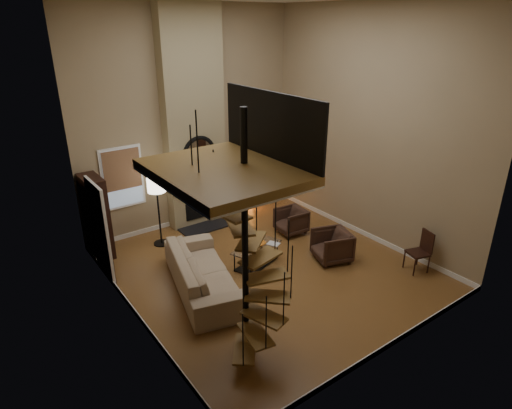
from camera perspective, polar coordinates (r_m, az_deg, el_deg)
ground at (r=9.79m, az=1.39°, el=-8.34°), size 6.00×6.50×0.01m
back_wall at (r=11.36m, az=-8.62°, el=10.88°), size 6.00×0.02×5.50m
front_wall at (r=6.54m, az=19.11°, el=0.77°), size 6.00×0.02×5.50m
left_wall at (r=7.33m, az=-17.44°, el=3.34°), size 0.02×6.50×5.50m
right_wall at (r=10.72m, az=14.60°, el=9.69°), size 0.02×6.50×5.50m
baseboard_back at (r=12.19m, az=-7.86°, el=-1.57°), size 6.00×0.02×0.12m
baseboard_front at (r=7.92m, az=16.43°, el=-17.53°), size 6.00×0.02×0.12m
baseboard_left at (r=8.58m, az=-15.21°, el=-13.79°), size 0.02×6.50×0.12m
baseboard_right at (r=11.60m, az=13.26°, el=-3.33°), size 0.02×6.50×0.12m
chimney_breast at (r=11.19m, az=-8.16°, el=10.73°), size 1.60×0.38×5.50m
hearth at (r=11.67m, az=-6.27°, el=-2.87°), size 1.50×0.60×0.04m
firebox at (r=11.69m, az=-7.10°, el=-0.02°), size 0.95×0.02×0.72m
mantel at (r=11.40m, az=-7.04°, el=2.63°), size 1.70×0.18×0.06m
mirror_frame at (r=11.20m, az=-7.39°, el=6.55°), size 0.94×0.10×0.94m
mirror_disc at (r=11.21m, az=-7.42°, el=6.57°), size 0.80×0.01×0.80m
vase_left at (r=11.15m, az=-9.65°, el=2.84°), size 0.24×0.24×0.25m
vase_right at (r=11.67m, az=-4.60°, el=3.92°), size 0.20×0.20×0.21m
window_back at (r=10.92m, az=-17.04°, el=3.47°), size 1.02×0.06×1.52m
window_right at (r=12.31m, az=6.90°, el=6.52°), size 0.06×1.02×1.52m
entry_door at (r=9.59m, az=-19.62°, el=-3.33°), size 0.10×1.05×2.16m
loft at (r=6.00m, az=-3.49°, el=5.01°), size 1.70×2.20×1.09m
spiral_stair at (r=6.73m, az=-1.34°, el=-6.40°), size 1.47×1.47×4.06m
hutch at (r=10.56m, az=-20.14°, el=-1.55°), size 0.41×0.86×1.93m
sofa at (r=8.97m, az=-7.03°, el=-8.71°), size 1.72×2.91×0.80m
armchair_near at (r=11.21m, az=4.87°, el=-2.05°), size 0.76×0.74×0.64m
armchair_far at (r=10.12m, az=10.25°, el=-5.27°), size 0.99×0.97×0.71m
coffee_table at (r=9.78m, az=0.06°, el=-6.39°), size 1.30×0.94×0.44m
bowl at (r=9.71m, az=-0.11°, el=-5.18°), size 0.43×0.43×0.11m
book at (r=9.78m, az=2.25°, el=-5.23°), size 0.30×0.33×0.03m
floor_lamp at (r=10.46m, az=-12.85°, el=1.84°), size 0.43×0.43×1.75m
accent_lamp at (r=12.69m, az=-0.73°, el=0.61°), size 0.15×0.15×0.54m
side_chair at (r=10.11m, az=20.82°, el=-5.46°), size 0.52×0.50×0.91m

